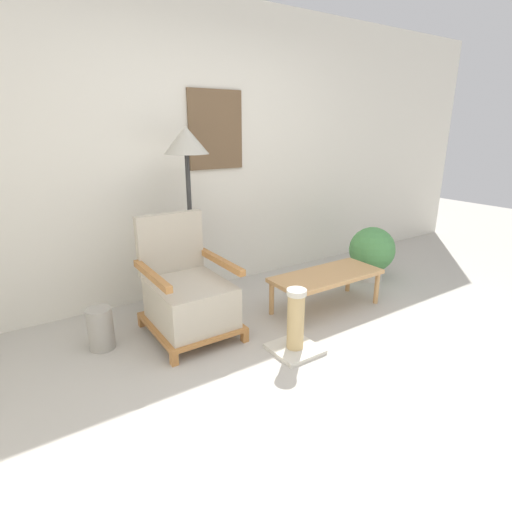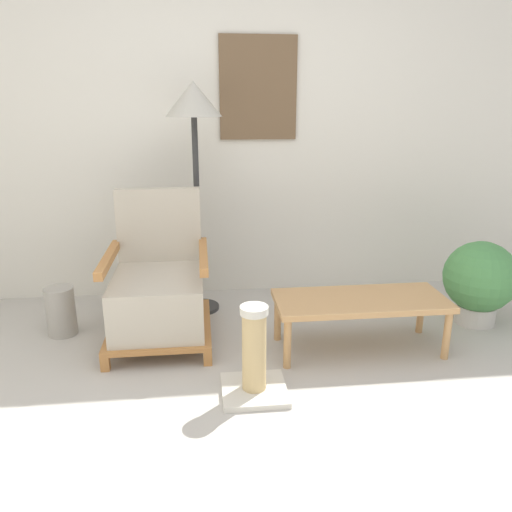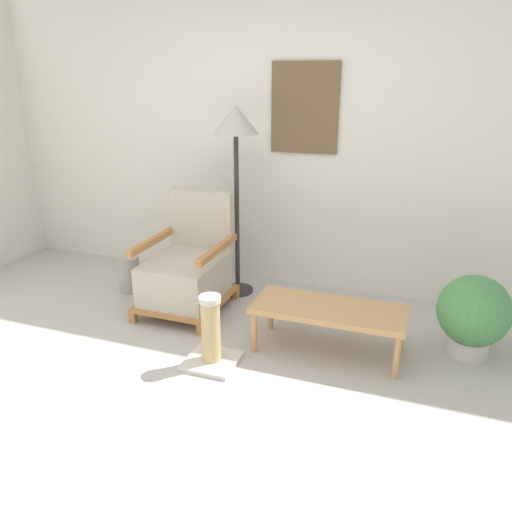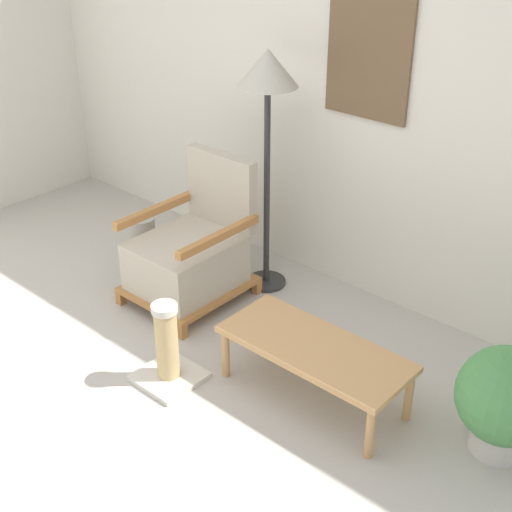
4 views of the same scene
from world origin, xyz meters
name	(u,v)px [view 3 (image 3 of 4)]	position (x,y,z in m)	size (l,w,h in m)	color
ground_plane	(183,412)	(0.00, 0.00, 0.00)	(14.00, 14.00, 0.00)	#B7B2A8
wall_back	(289,132)	(0.00, 2.06, 1.35)	(8.00, 0.09, 2.70)	silver
armchair	(187,271)	(-0.58, 1.22, 0.32)	(0.63, 0.74, 0.92)	#B2753D
floor_lamp	(236,135)	(-0.33, 1.67, 1.35)	(0.37, 0.37, 1.59)	#2D2D2D
coffee_table	(329,312)	(0.63, 0.94, 0.30)	(1.03, 0.44, 0.34)	tan
vase	(129,274)	(-1.23, 1.36, 0.16)	(0.19, 0.19, 0.32)	#9E998E
potted_plant	(474,313)	(1.55, 1.22, 0.31)	(0.48, 0.48, 0.57)	beige
scratching_post	(211,338)	(-0.06, 0.53, 0.19)	(0.34, 0.34, 0.49)	beige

